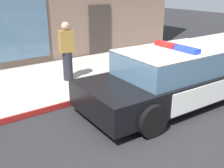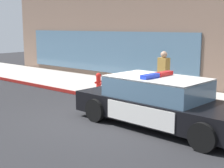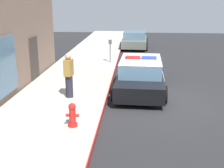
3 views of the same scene
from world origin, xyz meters
The scene contains 8 objects.
ground centered at (0.00, 0.00, 0.00)m, with size 48.00×48.00×0.00m, color #262628.
sidewalk centered at (0.00, 3.75, 0.07)m, with size 48.00×3.60×0.15m, color #B2ADA3.
curb_red_paint centered at (0.00, 1.94, 0.08)m, with size 28.80×0.04×0.14m, color maroon.
police_cruiser centered at (1.77, 0.62, 0.68)m, with size 5.26×2.22×1.49m.
fire_hydrant centered at (-2.56, 2.68, 0.50)m, with size 0.34×0.39×0.73m.
car_down_street centered at (13.10, 0.92, 0.63)m, with size 4.39×2.19×1.29m.
pedestrian_on_sidewalk centered at (0.11, 3.36, 1.01)m, with size 0.44×0.32×1.71m.
parking_meter centered at (6.64, 2.33, 1.08)m, with size 0.12×0.18×1.34m.
Camera 3 is at (-10.58, 0.89, 3.82)m, focal length 47.58 mm.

